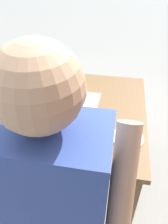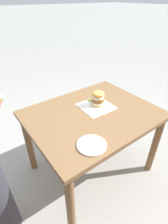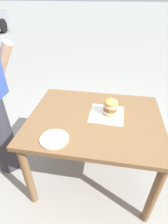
{
  "view_description": "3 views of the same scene",
  "coord_description": "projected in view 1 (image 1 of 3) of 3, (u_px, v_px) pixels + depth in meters",
  "views": [
    {
      "loc": [
        -0.23,
        1.37,
        1.83
      ],
      "look_at": [
        0.0,
        0.1,
        0.83
      ],
      "focal_mm": 35.0,
      "sensor_mm": 36.0,
      "label": 1
    },
    {
      "loc": [
        -1.04,
        0.87,
        1.7
      ],
      "look_at": [
        0.0,
        0.1,
        0.83
      ],
      "focal_mm": 28.0,
      "sensor_mm": 36.0,
      "label": 2
    },
    {
      "loc": [
        -1.25,
        -0.11,
        1.72
      ],
      "look_at": [
        0.0,
        0.1,
        0.83
      ],
      "focal_mm": 28.0,
      "sensor_mm": 36.0,
      "label": 3
    }
  ],
  "objects": [
    {
      "name": "serving_paper",
      "position": [
        80.0,
        101.0,
        1.83
      ],
      "size": [
        0.32,
        0.32,
        0.0
      ],
      "primitive_type": "cube",
      "rotation": [
        0.0,
        0.0,
        -0.04
      ],
      "color": "white",
      "rests_on": "patio_table"
    },
    {
      "name": "ground_plane",
      "position": [
        86.0,
        171.0,
        2.22
      ],
      "size": [
        80.0,
        80.0,
        0.0
      ],
      "primitive_type": "plane",
      "color": "#9E9E99"
    },
    {
      "name": "side_plate_with_forks",
      "position": [
        127.0,
        138.0,
        1.48
      ],
      "size": [
        0.22,
        0.22,
        0.02
      ],
      "color": "white",
      "rests_on": "patio_table"
    },
    {
      "name": "sandwich",
      "position": [
        79.0,
        92.0,
        1.8
      ],
      "size": [
        0.13,
        0.13,
        0.19
      ],
      "color": "gold",
      "rests_on": "serving_paper"
    },
    {
      "name": "pickle_spear",
      "position": [
        69.0,
        98.0,
        1.85
      ],
      "size": [
        0.07,
        0.04,
        0.02
      ],
      "primitive_type": "cylinder",
      "rotation": [
        0.0,
        1.57,
        0.25
      ],
      "color": "#8EA83D",
      "rests_on": "serving_paper"
    },
    {
      "name": "patio_table",
      "position": [
        86.0,
        121.0,
        1.81
      ],
      "size": [
        0.94,
        1.18,
        0.78
      ],
      "color": "brown",
      "rests_on": "ground"
    }
  ]
}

